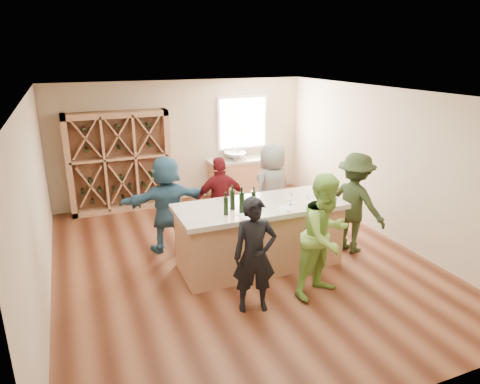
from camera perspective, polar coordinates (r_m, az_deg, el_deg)
name	(u,v)px	position (r m, az deg, el deg)	size (l,w,h in m)	color
floor	(239,262)	(7.49, -0.13, -9.29)	(6.00, 7.00, 0.10)	brown
ceiling	(239,90)	(6.66, -0.15, 13.40)	(6.00, 7.00, 0.10)	white
wall_back	(182,141)	(10.22, -7.71, 6.76)	(6.00, 0.10, 2.80)	#C5AE8F
wall_front	(388,289)	(4.13, 19.17, -12.13)	(6.00, 0.10, 2.80)	#C5AE8F
wall_left	(33,206)	(6.50, -25.93, -1.74)	(0.10, 7.00, 2.80)	#C5AE8F
wall_right	(389,164)	(8.52, 19.26, 3.57)	(0.10, 7.00, 2.80)	#C5AE8F
window_frame	(242,123)	(10.55, 0.32, 9.22)	(1.30, 0.06, 1.30)	white
window_pane	(243,123)	(10.52, 0.39, 9.19)	(1.18, 0.01, 1.18)	white
wine_rack	(120,162)	(9.75, -15.76, 3.86)	(2.20, 0.45, 2.20)	#B17B54
back_counter_base	(243,178)	(10.56, 0.37, 1.88)	(1.60, 0.58, 0.86)	#B17B54
back_counter_top	(243,160)	(10.44, 0.37, 4.30)	(1.70, 0.62, 0.06)	#C1B39E
sink	(235,156)	(10.34, -0.65, 4.86)	(0.54, 0.54, 0.19)	silver
faucet	(232,152)	(10.49, -1.02, 5.38)	(0.02, 0.02, 0.30)	silver
tasting_counter_base	(259,237)	(7.09, 2.60, -6.03)	(2.60, 1.00, 1.00)	#B17B54
tasting_counter_top	(260,206)	(6.89, 2.66, -1.94)	(2.72, 1.12, 0.08)	#C1B39E
wine_bottle_b	(226,206)	(6.38, -1.89, -1.89)	(0.07, 0.07, 0.28)	black
wine_bottle_c	(232,200)	(6.59, -1.01, -1.06)	(0.08, 0.08, 0.31)	black
wine_bottle_d	(242,202)	(6.47, 0.23, -1.39)	(0.08, 0.08, 0.32)	black
wine_bottle_e	(254,201)	(6.59, 1.85, -1.18)	(0.07, 0.07, 0.29)	black
wine_glass_a	(252,211)	(6.33, 1.58, -2.53)	(0.07, 0.07, 0.18)	white
wine_glass_b	(288,206)	(6.55, 6.48, -1.92)	(0.07, 0.07, 0.18)	white
wine_glass_c	(308,201)	(6.79, 9.08, -1.22)	(0.07, 0.07, 0.20)	white
wine_glass_d	(290,199)	(6.87, 6.72, -0.95)	(0.07, 0.07, 0.18)	white
wine_glass_e	(322,197)	(7.08, 10.86, -0.65)	(0.06, 0.06, 0.16)	white
tasting_menu_a	(247,216)	(6.36, 0.90, -3.27)	(0.21, 0.28, 0.00)	white
tasting_menu_b	(286,209)	(6.70, 6.18, -2.24)	(0.20, 0.28, 0.00)	white
tasting_menu_c	(316,204)	(6.97, 10.11, -1.60)	(0.24, 0.33, 0.00)	white
person_near_left	(255,255)	(5.79, 1.96, -8.46)	(0.59, 0.43, 1.63)	black
person_near_right	(325,236)	(6.22, 11.30, -5.78)	(0.89, 0.49, 1.84)	#8CC64C
person_server	(354,203)	(7.72, 15.00, -1.44)	(1.15, 0.54, 1.78)	#263319
person_far_mid	(221,201)	(7.80, -2.57, -1.20)	(0.96, 0.49, 1.64)	#590F14
person_far_right	(272,189)	(8.19, 4.32, 0.36)	(0.88, 0.57, 1.80)	slate
person_far_left	(167,204)	(7.61, -9.68, -1.55)	(1.61, 0.58, 1.74)	#335972
wine_glass_f	(252,195)	(6.99, 1.62, -0.47)	(0.07, 0.07, 0.18)	white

